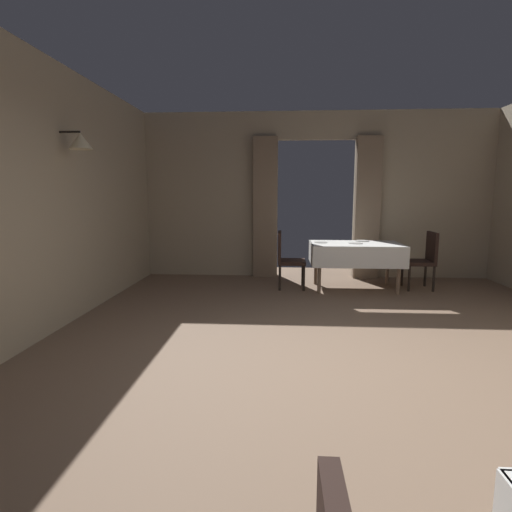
{
  "coord_description": "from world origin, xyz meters",
  "views": [
    {
      "loc": [
        -0.61,
        -3.37,
        1.52
      ],
      "look_at": [
        -0.87,
        0.62,
        0.91
      ],
      "focal_mm": 28.33,
      "sensor_mm": 36.0,
      "label": 1
    }
  ],
  "objects": [
    {
      "name": "plate_mid_a",
      "position": [
        0.02,
        3.19,
        0.76
      ],
      "size": [
        0.21,
        0.21,
        0.01
      ],
      "primitive_type": "cylinder",
      "color": "white",
      "rests_on": "dining_table_mid"
    },
    {
      "name": "plate_mid_c",
      "position": [
        0.73,
        3.43,
        0.76
      ],
      "size": [
        0.23,
        0.23,
        0.01
      ],
      "primitive_type": "cylinder",
      "color": "white",
      "rests_on": "dining_table_mid"
    },
    {
      "name": "plate_mid_b",
      "position": [
        0.56,
        3.11,
        0.76
      ],
      "size": [
        0.23,
        0.23,
        0.01
      ],
      "primitive_type": "cylinder",
      "color": "white",
      "rests_on": "dining_table_mid"
    },
    {
      "name": "ground",
      "position": [
        0.0,
        0.0,
        0.0
      ],
      "size": [
        10.08,
        10.08,
        0.0
      ],
      "primitive_type": "plane",
      "color": "#7A604C"
    },
    {
      "name": "chair_mid_right",
      "position": [
        1.68,
        3.22,
        0.52
      ],
      "size": [
        0.44,
        0.44,
        0.93
      ],
      "color": "black",
      "rests_on": "ground"
    },
    {
      "name": "wall_back",
      "position": [
        0.0,
        4.18,
        1.52
      ],
      "size": [
        6.4,
        0.27,
        3.0
      ],
      "color": "tan",
      "rests_on": "ground"
    },
    {
      "name": "chair_mid_left",
      "position": [
        -0.53,
        3.14,
        0.52
      ],
      "size": [
        0.44,
        0.44,
        0.93
      ],
      "color": "black",
      "rests_on": "ground"
    },
    {
      "name": "dining_table_mid",
      "position": [
        0.57,
        3.13,
        0.64
      ],
      "size": [
        1.44,
        0.89,
        0.75
      ],
      "color": "#7A604C",
      "rests_on": "ground"
    }
  ]
}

